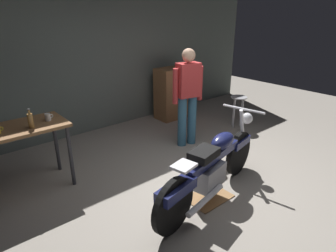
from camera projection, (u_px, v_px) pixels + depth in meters
The scene contains 10 objects.
ground_plane at pixel (203, 183), 4.05m from camera, with size 12.00×12.00×0.00m, color gray.
back_wall at pixel (98, 49), 5.47m from camera, with size 8.00×0.12×3.10m, color #56605B.
workbench at pixel (12, 137), 3.57m from camera, with size 1.30×0.64×0.90m.
motorcycle at pixel (212, 166), 3.59m from camera, with size 2.16×0.77×1.00m.
person_standing at pixel (188, 94), 4.89m from camera, with size 0.56×0.29×1.67m.
shop_stool at pixel (238, 104), 5.81m from camera, with size 0.32×0.32×0.64m.
wooden_dresser at pixel (174, 93), 6.36m from camera, with size 0.80×0.47×1.10m.
drip_tray at pixel (209, 197), 3.73m from camera, with size 0.56×0.40×0.01m, color olive.
mug_white_ceramic at pixel (48, 117), 3.77m from camera, with size 0.10×0.07×0.10m.
bottle at pixel (31, 120), 3.51m from camera, with size 0.06×0.06×0.24m.
Camera 1 is at (-2.62, -2.34, 2.23)m, focal length 31.22 mm.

